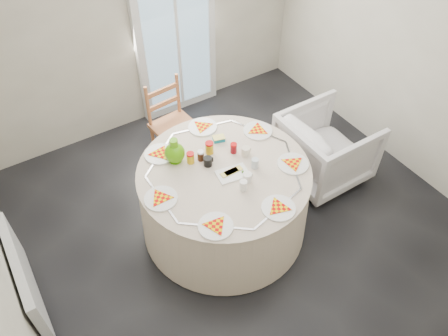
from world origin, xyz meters
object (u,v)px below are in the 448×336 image
table (224,200)px  wooden_chair (175,127)px  green_pitcher (175,152)px  armchair (326,147)px  radiator (25,277)px

table → wooden_chair: size_ratio=1.61×
wooden_chair → green_pitcher: size_ratio=4.15×
table → green_pitcher: green_pitcher is taller
armchair → green_pitcher: 1.67m
radiator → armchair: size_ratio=1.19×
wooden_chair → table: bearing=-99.2°
radiator → table: 1.78m
green_pitcher → radiator: bearing=-175.3°
table → green_pitcher: 0.67m
armchair → green_pitcher: bearing=79.0°
table → wooden_chair: wooden_chair is taller
radiator → table: table is taller
radiator → armchair: (3.05, -0.14, 0.01)m
radiator → wooden_chair: 2.05m
radiator → green_pitcher: green_pitcher is taller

